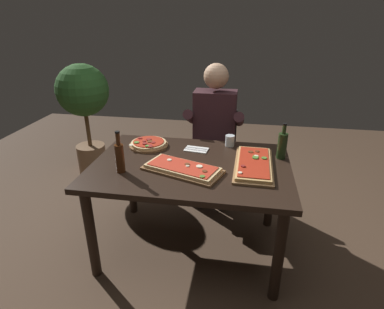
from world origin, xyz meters
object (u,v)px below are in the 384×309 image
object	(u,v)px
pizza_rectangular_front	(183,168)
oil_bottle_amber	(282,145)
tumbler_near_camera	(230,141)
potted_plant_corner	(84,103)
seated_diner	(214,130)
pizza_round_far	(149,144)
wine_bottle_dark	(120,157)
diner_chair	(215,150)
dining_table	(191,176)
pizza_rectangular_left	(254,164)

from	to	relation	value
pizza_rectangular_front	oil_bottle_amber	xyz separation A→B (m)	(0.68, 0.33, 0.08)
tumbler_near_camera	potted_plant_corner	distance (m)	1.77
oil_bottle_amber	potted_plant_corner	size ratio (longest dim) A/B	0.22
tumbler_near_camera	seated_diner	world-z (taller)	seated_diner
tumbler_near_camera	pizza_round_far	bearing A→B (deg)	-169.57
wine_bottle_dark	tumbler_near_camera	size ratio (longest dim) A/B	3.31
oil_bottle_amber	diner_chair	distance (m)	0.92
dining_table	seated_diner	world-z (taller)	seated_diner
pizza_rectangular_left	diner_chair	distance (m)	0.94
pizza_rectangular_front	diner_chair	bearing A→B (deg)	82.72
pizza_rectangular_left	potted_plant_corner	bearing A→B (deg)	149.20
dining_table	diner_chair	xyz separation A→B (m)	(0.09, 0.86, -0.16)
pizza_round_far	diner_chair	distance (m)	0.81
dining_table	oil_bottle_amber	distance (m)	0.70
tumbler_near_camera	diner_chair	distance (m)	0.58
wine_bottle_dark	pizza_rectangular_front	bearing A→B (deg)	10.93
diner_chair	potted_plant_corner	distance (m)	1.51
wine_bottle_dark	potted_plant_corner	size ratio (longest dim) A/B	0.23
oil_bottle_amber	pizza_rectangular_left	bearing A→B (deg)	-137.97
pizza_rectangular_front	pizza_rectangular_left	xyz separation A→B (m)	(0.48, 0.15, 0.00)
potted_plant_corner	tumbler_near_camera	bearing A→B (deg)	-24.08
pizza_rectangular_front	wine_bottle_dark	distance (m)	0.43
oil_bottle_amber	seated_diner	distance (m)	0.77
pizza_rectangular_front	pizza_round_far	bearing A→B (deg)	132.66
pizza_round_far	tumbler_near_camera	bearing A→B (deg)	10.43
pizza_rectangular_left	potted_plant_corner	world-z (taller)	potted_plant_corner
dining_table	tumbler_near_camera	bearing A→B (deg)	56.56
pizza_rectangular_left	diner_chair	bearing A→B (deg)	112.98
dining_table	pizza_rectangular_front	bearing A→B (deg)	-106.32
dining_table	wine_bottle_dark	world-z (taller)	wine_bottle_dark
dining_table	pizza_round_far	xyz separation A→B (m)	(-0.39, 0.26, 0.12)
tumbler_near_camera	potted_plant_corner	size ratio (longest dim) A/B	0.07
oil_bottle_amber	potted_plant_corner	xyz separation A→B (m)	(-2.00, 0.89, -0.01)
dining_table	wine_bottle_dark	size ratio (longest dim) A/B	4.82
tumbler_near_camera	dining_table	bearing A→B (deg)	-123.44
dining_table	diner_chair	distance (m)	0.87
potted_plant_corner	seated_diner	bearing A→B (deg)	-14.22
pizza_round_far	seated_diner	xyz separation A→B (m)	(0.48, 0.47, -0.02)
oil_bottle_amber	wine_bottle_dark	bearing A→B (deg)	-159.26
pizza_rectangular_left	oil_bottle_amber	world-z (taller)	oil_bottle_amber
wine_bottle_dark	tumbler_near_camera	distance (m)	0.91
pizza_round_far	pizza_rectangular_front	bearing A→B (deg)	-47.34
diner_chair	tumbler_near_camera	bearing A→B (deg)	-71.01
wine_bottle_dark	tumbler_near_camera	bearing A→B (deg)	39.95
wine_bottle_dark	potted_plant_corner	xyz separation A→B (m)	(-0.92, 1.30, -0.02)
pizza_round_far	potted_plant_corner	xyz separation A→B (m)	(-0.97, 0.84, 0.08)
pizza_rectangular_front	pizza_rectangular_left	bearing A→B (deg)	17.65
dining_table	tumbler_near_camera	size ratio (longest dim) A/B	15.94
wine_bottle_dark	diner_chair	bearing A→B (deg)	63.25
seated_diner	potted_plant_corner	distance (m)	1.50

